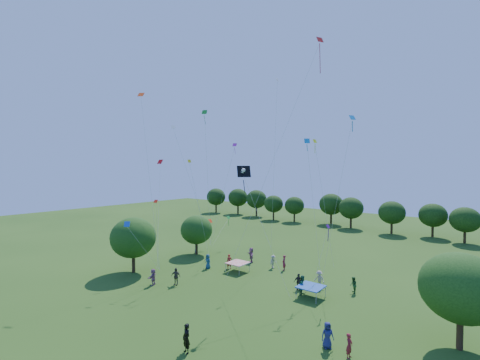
# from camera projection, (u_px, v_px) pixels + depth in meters

# --- Properties ---
(near_tree_west) EXTENTS (5.19, 5.19, 6.42)m
(near_tree_west) POSITION_uv_depth(u_px,v_px,m) (133.00, 238.00, 37.19)
(near_tree_west) COLOR #422B19
(near_tree_west) RESTS_ON ground
(near_tree_north) EXTENTS (4.46, 4.46, 5.50)m
(near_tree_north) POSITION_uv_depth(u_px,v_px,m) (197.00, 230.00, 45.11)
(near_tree_north) COLOR #422B19
(near_tree_north) RESTS_ON ground
(near_tree_east) EXTENTS (5.12, 5.12, 6.47)m
(near_tree_east) POSITION_uv_depth(u_px,v_px,m) (461.00, 288.00, 21.29)
(near_tree_east) COLOR #422B19
(near_tree_east) RESTS_ON ground
(treeline) EXTENTS (88.01, 8.77, 6.77)m
(treeline) POSITION_uv_depth(u_px,v_px,m) (361.00, 209.00, 64.17)
(treeline) COLOR #422B19
(treeline) RESTS_ON ground
(tent_red_stripe) EXTENTS (2.20, 2.20, 1.10)m
(tent_red_stripe) POSITION_uv_depth(u_px,v_px,m) (238.00, 263.00, 37.53)
(tent_red_stripe) COLOR red
(tent_red_stripe) RESTS_ON ground
(tent_blue) EXTENTS (2.20, 2.20, 1.10)m
(tent_blue) POSITION_uv_depth(u_px,v_px,m) (311.00, 287.00, 29.94)
(tent_blue) COLOR #1847A2
(tent_blue) RESTS_ON ground
(man_in_black) EXTENTS (0.80, 0.62, 1.91)m
(man_in_black) POSITION_uv_depth(u_px,v_px,m) (186.00, 339.00, 20.96)
(man_in_black) COLOR black
(man_in_black) RESTS_ON ground
(crowd_person_0) EXTENTS (0.91, 0.57, 1.74)m
(crowd_person_0) POSITION_uv_depth(u_px,v_px,m) (208.00, 261.00, 38.73)
(crowd_person_0) COLOR navy
(crowd_person_0) RESTS_ON ground
(crowd_person_1) EXTENTS (0.64, 0.78, 1.79)m
(crowd_person_1) POSITION_uv_depth(u_px,v_px,m) (284.00, 263.00, 38.08)
(crowd_person_1) COLOR maroon
(crowd_person_1) RESTS_ON ground
(crowd_person_2) EXTENTS (0.55, 0.94, 1.84)m
(crowd_person_2) POSITION_uv_depth(u_px,v_px,m) (303.00, 285.00, 30.75)
(crowd_person_2) COLOR #2A643C
(crowd_person_2) RESTS_ON ground
(crowd_person_3) EXTENTS (1.18, 0.63, 1.73)m
(crowd_person_3) POSITION_uv_depth(u_px,v_px,m) (319.00, 279.00, 32.49)
(crowd_person_3) COLOR tan
(crowd_person_3) RESTS_ON ground
(crowd_person_4) EXTENTS (0.93, 1.02, 1.63)m
(crowd_person_4) POSITION_uv_depth(u_px,v_px,m) (298.00, 282.00, 31.93)
(crowd_person_4) COLOR #362F2B
(crowd_person_4) RESTS_ON ground
(crowd_person_5) EXTENTS (1.25, 1.67, 1.70)m
(crowd_person_5) POSITION_uv_depth(u_px,v_px,m) (153.00, 277.00, 33.22)
(crowd_person_5) COLOR #9C5B83
(crowd_person_5) RESTS_ON ground
(crowd_person_6) EXTENTS (0.93, 0.95, 1.75)m
(crowd_person_6) POSITION_uv_depth(u_px,v_px,m) (327.00, 335.00, 21.53)
(crowd_person_6) COLOR navy
(crowd_person_6) RESTS_ON ground
(crowd_person_7) EXTENTS (0.39, 0.59, 1.56)m
(crowd_person_7) POSITION_uv_depth(u_px,v_px,m) (349.00, 346.00, 20.41)
(crowd_person_7) COLOR maroon
(crowd_person_7) RESTS_ON ground
(crowd_person_8) EXTENTS (0.71, 0.88, 1.58)m
(crowd_person_8) POSITION_uv_depth(u_px,v_px,m) (353.00, 285.00, 31.04)
(crowd_person_8) COLOR #214D22
(crowd_person_8) RESTS_ON ground
(crowd_person_9) EXTENTS (0.56, 1.08, 1.59)m
(crowd_person_9) POSITION_uv_depth(u_px,v_px,m) (273.00, 262.00, 38.91)
(crowd_person_9) COLOR #AAA288
(crowd_person_9) RESTS_ON ground
(crowd_person_10) EXTENTS (1.15, 0.82, 1.79)m
(crowd_person_10) POSITION_uv_depth(u_px,v_px,m) (176.00, 276.00, 33.24)
(crowd_person_10) COLOR #443D36
(crowd_person_10) RESTS_ON ground
(crowd_person_11) EXTENTS (1.81, 1.63, 1.93)m
(crowd_person_11) POSITION_uv_depth(u_px,v_px,m) (251.00, 255.00, 41.23)
(crowd_person_11) COLOR #A45F82
(crowd_person_11) RESTS_ON ground
(crowd_person_12) EXTENTS (0.72, 0.85, 1.52)m
(crowd_person_12) POSITION_uv_depth(u_px,v_px,m) (196.00, 248.00, 45.89)
(crowd_person_12) COLOR navy
(crowd_person_12) RESTS_ON ground
(crowd_person_13) EXTENTS (0.75, 0.75, 1.73)m
(crowd_person_13) POSITION_uv_depth(u_px,v_px,m) (229.00, 262.00, 38.64)
(crowd_person_13) COLOR maroon
(crowd_person_13) RESTS_ON ground
(pirate_kite) EXTENTS (5.48, 1.32, 11.05)m
(pirate_kite) POSITION_uv_depth(u_px,v_px,m) (244.00, 173.00, 28.99)
(pirate_kite) COLOR black
(red_high_kite) EXTENTS (5.87, 9.29, 24.67)m
(red_high_kite) POSITION_uv_depth(u_px,v_px,m) (303.00, 85.00, 33.19)
(red_high_kite) COLOR red
(small_kite_0) EXTENTS (5.24, 4.57, 11.93)m
(small_kite_0) POSITION_uv_depth(u_px,v_px,m) (160.00, 177.00, 39.10)
(small_kite_0) COLOR red
(small_kite_1) EXTENTS (5.57, 1.93, 19.82)m
(small_kite_1) POSITION_uv_depth(u_px,v_px,m) (144.00, 126.00, 37.18)
(small_kite_1) COLOR #FF470D
(small_kite_2) EXTENTS (0.99, 2.58, 11.82)m
(small_kite_2) POSITION_uv_depth(u_px,v_px,m) (195.00, 190.00, 36.69)
(small_kite_2) COLOR gold
(small_kite_3) EXTENTS (1.50, 5.38, 3.52)m
(small_kite_3) POSITION_uv_depth(u_px,v_px,m) (227.00, 222.00, 48.44)
(small_kite_3) COLOR green
(small_kite_4) EXTENTS (2.63, 1.74, 13.94)m
(small_kite_4) POSITION_uv_depth(u_px,v_px,m) (309.00, 166.00, 33.12)
(small_kite_4) COLOR #158DD6
(small_kite_5) EXTENTS (0.88, 1.87, 5.70)m
(small_kite_5) POSITION_uv_depth(u_px,v_px,m) (326.00, 239.00, 28.96)
(small_kite_5) COLOR #571684
(small_kite_6) EXTENTS (0.54, 2.29, 23.00)m
(small_kite_6) POSITION_uv_depth(u_px,v_px,m) (275.00, 136.00, 42.98)
(small_kite_6) COLOR silver
(small_kite_7) EXTENTS (3.05, 0.64, 15.69)m
(small_kite_7) POSITION_uv_depth(u_px,v_px,m) (346.00, 154.00, 29.81)
(small_kite_7) COLOR #0C7BC2
(small_kite_8) EXTENTS (0.70, 0.42, 7.46)m
(small_kite_8) POSITION_uv_depth(u_px,v_px,m) (157.00, 215.00, 34.11)
(small_kite_8) COLOR red
(small_kite_9) EXTENTS (3.30, 3.53, 3.02)m
(small_kite_9) POSITION_uv_depth(u_px,v_px,m) (210.00, 223.00, 48.78)
(small_kite_9) COLOR #F9310D
(small_kite_10) EXTENTS (2.44, 0.52, 14.04)m
(small_kite_10) POSITION_uv_depth(u_px,v_px,m) (319.00, 170.00, 35.34)
(small_kite_10) COLOR #E8F115
(small_kite_11) EXTENTS (2.21, 3.29, 18.27)m
(small_kite_11) POSITION_uv_depth(u_px,v_px,m) (206.00, 140.00, 41.52)
(small_kite_11) COLOR #1A8F22
(small_kite_12) EXTENTS (1.52, 3.40, 5.49)m
(small_kite_12) POSITION_uv_depth(u_px,v_px,m) (131.00, 230.00, 32.25)
(small_kite_12) COLOR blue
(small_kite_13) EXTENTS (1.98, 3.63, 14.45)m
(small_kite_13) POSITION_uv_depth(u_px,v_px,m) (230.00, 164.00, 45.75)
(small_kite_13) COLOR #AC1CAA
(small_kite_14) EXTENTS (3.06, 4.68, 16.51)m
(small_kite_14) POSITION_uv_depth(u_px,v_px,m) (183.00, 157.00, 42.87)
(small_kite_14) COLOR white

